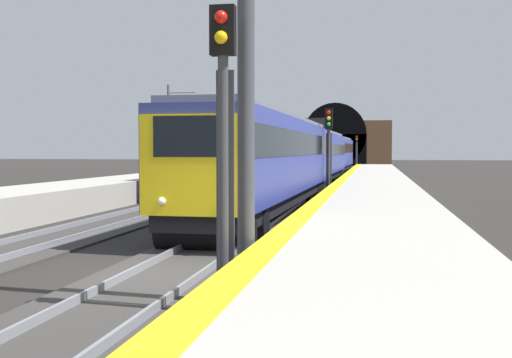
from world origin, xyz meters
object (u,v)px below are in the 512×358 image
(railway_signal_mid, at_px, (329,145))
(railway_signal_far, at_px, (357,149))
(railway_signal_near, at_px, (223,135))
(train_adjacent_platform, at_px, (274,155))
(train_main_approaching, at_px, (316,155))
(catenary_mast_near, at_px, (169,133))

(railway_signal_mid, distance_m, railway_signal_far, 51.14)
(railway_signal_near, distance_m, railway_signal_far, 73.92)
(train_adjacent_platform, xyz_separation_m, railway_signal_far, (26.13, -6.71, 0.54))
(railway_signal_near, xyz_separation_m, railway_signal_mid, (22.78, 0.00, 0.04))
(train_main_approaching, bearing_deg, train_adjacent_platform, -157.00)
(railway_signal_mid, bearing_deg, railway_signal_far, -180.00)
(train_adjacent_platform, bearing_deg, railway_signal_near, 7.39)
(railway_signal_near, relative_size, railway_signal_mid, 1.02)
(train_main_approaching, xyz_separation_m, train_adjacent_platform, (12.27, 4.93, -0.13))
(catenary_mast_near, bearing_deg, railway_signal_far, -19.05)
(train_adjacent_platform, bearing_deg, train_main_approaching, 21.30)
(train_main_approaching, height_order, railway_signal_mid, train_main_approaching)
(railway_signal_far, height_order, catenary_mast_near, catenary_mast_near)
(train_adjacent_platform, height_order, railway_signal_near, railway_signal_near)
(train_adjacent_platform, height_order, railway_signal_far, railway_signal_far)
(railway_signal_mid, xyz_separation_m, catenary_mast_near, (13.74, 12.91, 0.99))
(railway_signal_near, relative_size, catenary_mast_near, 0.64)
(train_main_approaching, distance_m, railway_signal_near, 35.57)
(railway_signal_near, xyz_separation_m, railway_signal_far, (73.91, 0.00, -0.14))
(railway_signal_near, xyz_separation_m, catenary_mast_near, (36.52, 12.91, 1.04))
(train_main_approaching, distance_m, train_adjacent_platform, 13.22)
(train_main_approaching, distance_m, catenary_mast_near, 11.29)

